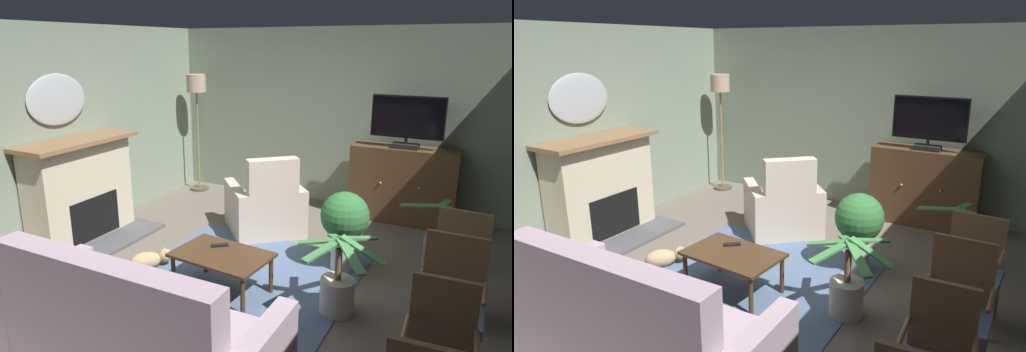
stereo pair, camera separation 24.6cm
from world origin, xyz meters
The scene contains 19 objects.
ground_plane centered at (0.00, 0.00, -0.02)m, with size 5.75×6.17×0.04m, color #665B51.
wall_back centered at (0.00, 2.83, 1.31)m, with size 5.75×0.10×2.62m, color gray.
wall_left centered at (-2.63, 0.00, 1.31)m, with size 0.10×6.17×2.62m, color gray.
rug_central centered at (-0.04, 0.05, 0.01)m, with size 2.21×2.10×0.01m, color slate.
fireplace centered at (-2.30, 0.02, 0.61)m, with size 0.91×1.53×1.28m.
wall_mirror_oval centered at (-2.55, 0.02, 1.73)m, with size 0.06×0.84×0.61m, color #B2B7BF.
tv_cabinet centered at (1.10, 2.48, 0.50)m, with size 1.39×0.47×1.04m.
television centered at (1.10, 2.43, 1.41)m, with size 0.94×0.20×0.69m.
coffee_table centered at (-0.08, -0.33, 0.37)m, with size 0.96×0.67×0.42m.
tv_remote centered at (-0.18, -0.20, 0.43)m, with size 0.17×0.05×0.02m, color black.
sofa_floral centered at (0.00, -1.66, 0.35)m, with size 2.09×0.87×1.06m.
armchair_facing_sofa centered at (-0.39, 1.27, 0.33)m, with size 1.25×1.25×1.05m.
side_chair_nearest_door centered at (1.97, -0.42, 0.53)m, with size 0.49×0.42×1.01m.
side_chair_tucked_against_wall centered at (1.97, 0.34, 0.51)m, with size 0.52×0.47×0.94m.
potted_plant_small_fern_corner centered at (1.03, -0.15, 0.23)m, with size 0.79×0.83×0.76m.
potted_plant_leafy_by_curtain centered at (0.82, 0.70, 0.55)m, with size 0.52×0.52×0.88m.
potted_plant_tall_palm_by_window centered at (1.73, 1.25, 0.22)m, with size 0.80×0.93×0.73m.
cat centered at (-1.06, -0.25, 0.10)m, with size 0.51×0.50×0.21m.
floor_lamp centered at (-2.18, 2.40, 1.52)m, with size 0.31×0.31×1.91m.
Camera 1 is at (2.09, -3.82, 2.37)m, focal length 32.50 mm.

